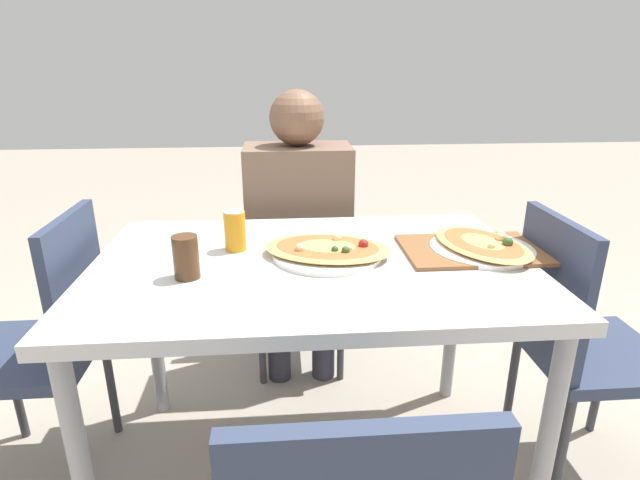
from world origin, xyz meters
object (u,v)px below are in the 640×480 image
object	(u,v)px
chair_side_right	(578,337)
pizza_main	(328,250)
chair_side_left	(48,337)
soda_can	(235,231)
chair_far_seated	(298,252)
pizza_second	(482,246)
dining_table	(312,284)
person_seated	(298,214)
drink_glass	(186,257)

from	to	relation	value
chair_side_right	pizza_main	distance (m)	0.84
chair_side_left	soda_can	bearing A→B (deg)	-87.14
chair_side_left	pizza_main	xyz separation A→B (m)	(0.88, -0.05, 0.28)
pizza_main	chair_far_seated	bearing A→B (deg)	95.13
chair_side_right	chair_side_left	bearing A→B (deg)	-94.76
pizza_second	dining_table	bearing A→B (deg)	-176.24
chair_far_seated	pizza_main	bearing A→B (deg)	95.13
chair_side_left	pizza_main	distance (m)	0.93
chair_far_seated	pizza_second	distance (m)	0.94
chair_side_right	person_seated	world-z (taller)	person_seated
chair_side_left	person_seated	distance (m)	1.01
chair_far_seated	chair_side_left	world-z (taller)	same
chair_side_right	pizza_second	size ratio (longest dim) A/B	2.22
person_seated	pizza_main	world-z (taller)	person_seated
chair_far_seated	drink_glass	size ratio (longest dim) A/B	7.66
chair_side_left	pizza_second	xyz separation A→B (m)	(1.36, -0.04, 0.28)
chair_side_left	pizza_second	world-z (taller)	chair_side_left
chair_side_left	soda_can	distance (m)	0.68
chair_side_right	drink_glass	xyz separation A→B (m)	(-1.18, -0.04, 0.32)
chair_side_right	pizza_second	bearing A→B (deg)	-107.15
chair_side_right	soda_can	xyz separation A→B (m)	(-1.06, 0.17, 0.33)
chair_side_left	chair_side_right	bearing A→B (deg)	-94.76
soda_can	drink_glass	size ratio (longest dim) A/B	1.05
chair_side_right	drink_glass	world-z (taller)	chair_side_right
chair_far_seated	person_seated	size ratio (longest dim) A/B	0.74
pizza_main	soda_can	size ratio (longest dim) A/B	3.47
dining_table	pizza_second	distance (m)	0.54
chair_side_right	dining_table	bearing A→B (deg)	-94.04
person_seated	pizza_main	xyz separation A→B (m)	(0.06, -0.61, 0.07)
chair_side_left	drink_glass	world-z (taller)	chair_side_left
chair_far_seated	pizza_main	xyz separation A→B (m)	(0.06, -0.72, 0.28)
soda_can	pizza_second	distance (m)	0.76
chair_side_right	person_seated	bearing A→B (deg)	-129.53
pizza_main	drink_glass	distance (m)	0.42
person_seated	pizza_main	bearing A→B (deg)	96.08
chair_far_seated	pizza_second	size ratio (longest dim) A/B	2.22
chair_far_seated	chair_side_right	xyz separation A→B (m)	(0.85, -0.81, 0.00)
dining_table	pizza_second	bearing A→B (deg)	3.76
chair_far_seated	drink_glass	distance (m)	0.97
chair_side_left	soda_can	world-z (taller)	chair_side_left
person_seated	drink_glass	xyz separation A→B (m)	(-0.33, -0.73, 0.11)
chair_far_seated	pizza_main	world-z (taller)	chair_far_seated
dining_table	drink_glass	distance (m)	0.38
chair_far_seated	soda_can	distance (m)	0.75
dining_table	pizza_main	world-z (taller)	pizza_main
pizza_main	person_seated	bearing A→B (deg)	96.08
person_seated	drink_glass	size ratio (longest dim) A/B	10.39
chair_far_seated	drink_glass	bearing A→B (deg)	68.78
pizza_second	chair_side_right	bearing A→B (deg)	-17.15
person_seated	soda_can	distance (m)	0.58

